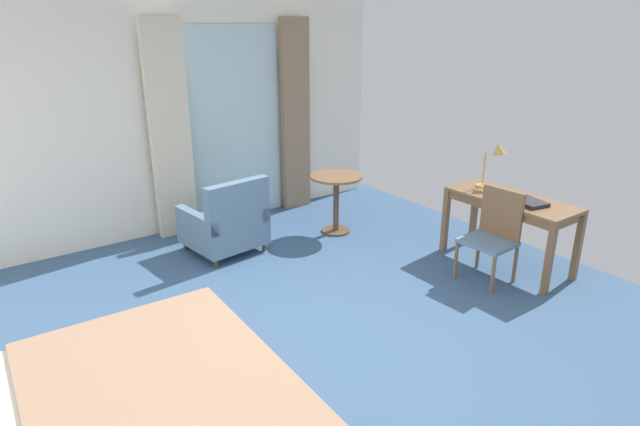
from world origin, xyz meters
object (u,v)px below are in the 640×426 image
Objects in this scene: closed_book at (529,202)px; desk_lamp at (496,154)px; armchair_by_window at (226,224)px; writing_desk at (511,206)px; desk_chair at (494,231)px; round_cafe_table at (336,191)px.

desk_lamp is at bearing 81.96° from closed_book.
writing_desk is at bearing -41.66° from armchair_by_window.
armchair_by_window is at bearing 146.88° from closed_book.
closed_book is (0.36, -0.11, 0.26)m from desk_chair.
desk_lamp reaches higher than closed_book.
round_cafe_table is at bearing 116.78° from writing_desk.
desk_chair is (-0.40, -0.11, -0.15)m from writing_desk.
closed_book is (-0.22, -0.60, -0.34)m from desk_lamp.
round_cafe_table is (-0.90, 1.79, -0.13)m from writing_desk.
armchair_by_window is 1.22× the size of round_cafe_table.
writing_desk reaches higher than round_cafe_table.
desk_lamp reaches higher than round_cafe_table.
round_cafe_table is (-1.08, 1.41, -0.58)m from desk_lamp.
closed_book is 0.38× the size of armchair_by_window.
closed_book is at bearing -17.19° from desk_chair.
desk_lamp is 0.72m from closed_book.
desk_lamp is 1.49× the size of closed_book.
desk_lamp is at bearing -52.49° from round_cafe_table.
armchair_by_window is (-2.26, 2.01, -0.32)m from writing_desk.
armchair_by_window is (-1.86, 2.12, -0.17)m from desk_chair.
closed_book is 3.18m from armchair_by_window.
closed_book is (-0.04, -0.22, 0.11)m from writing_desk.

